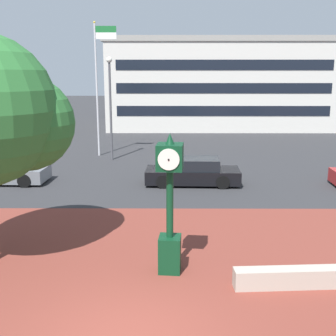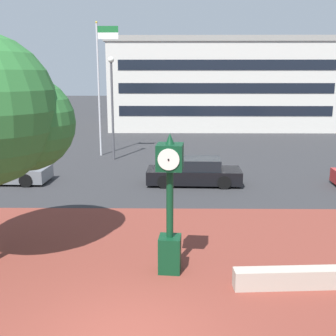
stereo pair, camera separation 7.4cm
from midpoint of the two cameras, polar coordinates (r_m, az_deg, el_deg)
plaza_brick_paving at (r=10.83m, az=-4.50°, el=-15.98°), size 44.00×12.49×0.01m
planter_wall at (r=11.16m, az=17.57°, el=-14.24°), size 3.22×0.59×0.50m
street_clock at (r=10.88m, az=0.45°, el=-5.33°), size 0.72×0.78×3.76m
car_street_near at (r=21.85m, az=-21.07°, el=-0.40°), size 4.10×1.99×1.28m
car_street_far at (r=20.09m, az=3.85°, el=-0.65°), size 4.56×1.97×1.28m
flagpole_primary at (r=27.23m, az=-9.22°, el=11.75°), size 1.41×0.14×8.43m
civic_building at (r=43.50m, az=7.14°, el=11.41°), size 21.81×11.48×8.58m
street_lamp_post at (r=25.77m, az=-7.62°, el=9.60°), size 0.36×0.36×6.26m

